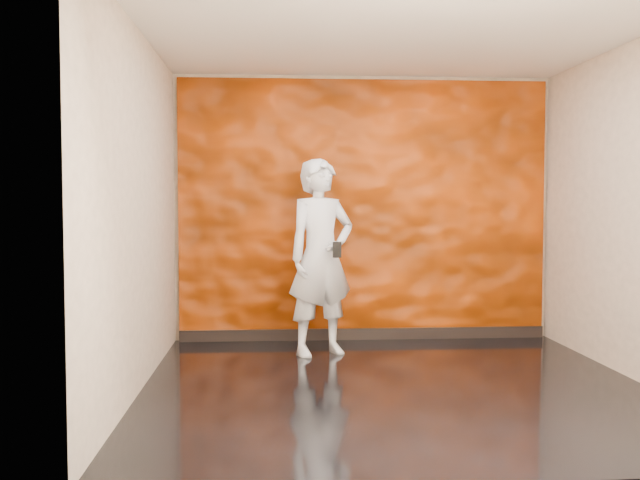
{
  "coord_description": "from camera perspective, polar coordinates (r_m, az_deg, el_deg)",
  "views": [
    {
      "loc": [
        -0.98,
        -5.57,
        1.46
      ],
      "look_at": [
        -0.55,
        0.72,
        1.13
      ],
      "focal_mm": 40.0,
      "sensor_mm": 36.0,
      "label": 1
    }
  ],
  "objects": [
    {
      "name": "room",
      "position": [
        5.65,
        6.09,
        2.38
      ],
      "size": [
        4.02,
        4.02,
        2.81
      ],
      "color": "black",
      "rests_on": "ground"
    },
    {
      "name": "feature_wall",
      "position": [
        7.59,
        3.52,
        2.4
      ],
      "size": [
        3.9,
        0.06,
        2.75
      ],
      "primitive_type": "cube",
      "color": "#CA4004",
      "rests_on": "ground"
    },
    {
      "name": "baseboard",
      "position": [
        7.68,
        3.53,
        -7.5
      ],
      "size": [
        3.9,
        0.04,
        0.12
      ],
      "primitive_type": "cube",
      "color": "black",
      "rests_on": "ground"
    },
    {
      "name": "man",
      "position": [
        6.82,
        0.08,
        -1.37
      ],
      "size": [
        0.81,
        0.7,
        1.88
      ],
      "primitive_type": "imported",
      "rotation": [
        0.0,
        0.0,
        0.43
      ],
      "color": "#ACB3BE",
      "rests_on": "ground"
    },
    {
      "name": "phone",
      "position": [
        6.57,
        1.37,
        -0.78
      ],
      "size": [
        0.08,
        0.03,
        0.15
      ],
      "primitive_type": "cube",
      "rotation": [
        0.0,
        0.0,
        0.14
      ],
      "color": "black",
      "rests_on": "man"
    }
  ]
}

